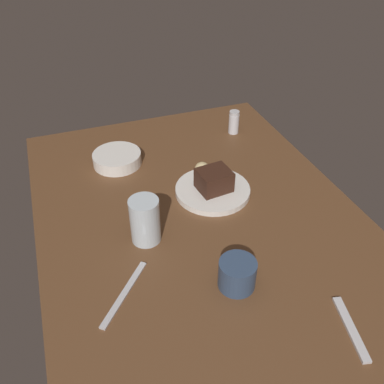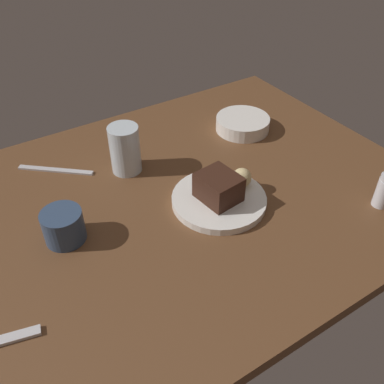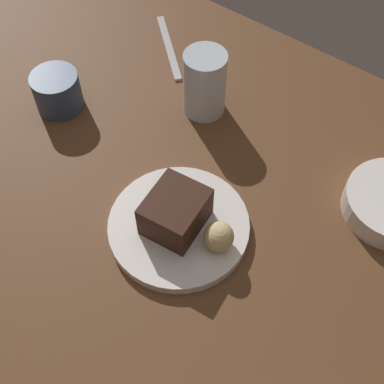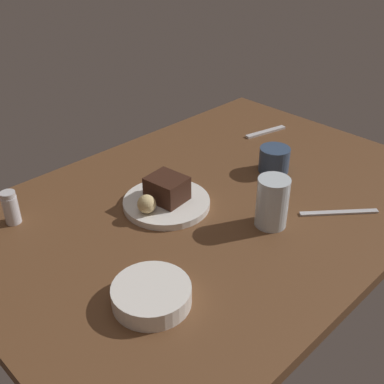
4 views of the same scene
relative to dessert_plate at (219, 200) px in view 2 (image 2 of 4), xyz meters
The scene contains 9 objects.
dining_table 12.31cm from the dessert_plate, 145.35° to the left, with size 120.00×84.00×3.00cm, color brown.
dessert_plate is the anchor object (origin of this frame).
chocolate_cake_slice 3.87cm from the dessert_plate, 161.46° to the right, with size 8.87×7.72×6.00cm, color #381E14.
bread_roll 7.42cm from the dessert_plate, ahead, with size 4.43×4.43×4.43cm, color #DBC184.
salt_shaker 36.11cm from the dessert_plate, 33.64° to the right, with size 3.58×3.58×8.12cm.
water_glass 26.01cm from the dessert_plate, 117.76° to the left, with size 7.36×7.36×11.98cm, color silver.
side_bowl 32.84cm from the dessert_plate, 43.07° to the left, with size 14.95×14.95×3.78cm, color white.
coffee_cup 33.83cm from the dessert_plate, 166.94° to the left, with size 8.29×8.29×6.84cm, color #334766.
butter_knife 41.58cm from the dessert_plate, 130.70° to the left, with size 19.00×1.40×0.50cm, color silver.
Camera 2 is at (-34.13, -64.75, 65.40)cm, focal length 39.68 mm.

